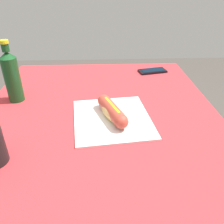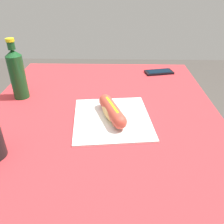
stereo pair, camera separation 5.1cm
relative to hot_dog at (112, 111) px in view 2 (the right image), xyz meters
The scene contains 5 objects.
dining_table 0.17m from the hot_dog, 79.03° to the left, with size 1.19×0.91×0.75m.
paper_wrapper 0.03m from the hot_dog, ahead, with size 0.30×0.27×0.01m, color silver.
hot_dog is the anchor object (origin of this frame).
cell_phone 0.52m from the hot_dog, 27.36° to the right, with size 0.10×0.16×0.01m.
soda_bottle 0.43m from the hot_dog, 66.72° to the left, with size 0.06×0.06×0.25m.
Camera 2 is at (-0.73, -0.06, 1.21)m, focal length 37.41 mm.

